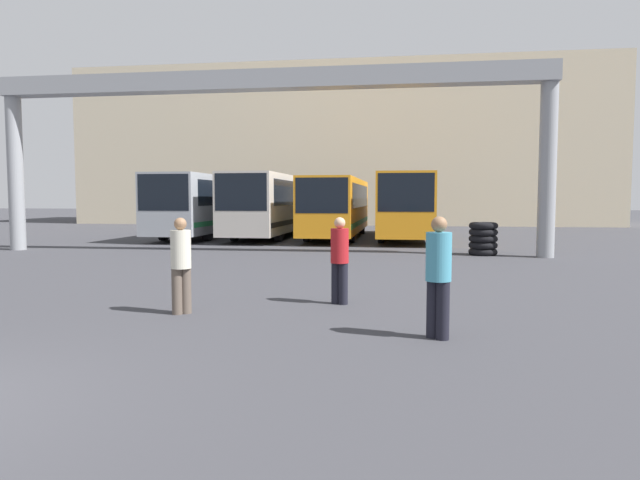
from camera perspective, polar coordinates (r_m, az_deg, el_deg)
building_backdrop at (r=49.48m, az=2.26°, el=9.03°), size 42.25×12.00×12.48m
overhead_gantry at (r=21.82m, az=-5.74°, el=13.23°), size 20.94×0.80×6.79m
bus_slot_0 at (r=31.55m, az=-11.19°, el=3.75°), size 2.60×11.58×3.25m
bus_slot_1 at (r=30.77m, az=-4.81°, el=3.82°), size 2.55×12.02×3.26m
bus_slot_2 at (r=30.07m, az=1.75°, el=3.61°), size 2.48×11.84×3.06m
bus_slot_3 at (r=29.65m, az=8.53°, el=3.73°), size 2.56×11.38×3.23m
pedestrian_near_left at (r=11.20m, az=1.98°, el=-1.82°), size 0.36×0.36×1.71m
pedestrian_far_center at (r=10.54m, az=-13.73°, el=-2.25°), size 0.36×0.36×1.74m
pedestrian_near_right at (r=8.61m, az=11.76°, el=-3.36°), size 0.38×0.38×1.82m
tire_stack at (r=21.70m, az=16.00°, el=0.12°), size 1.04×1.04×1.20m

